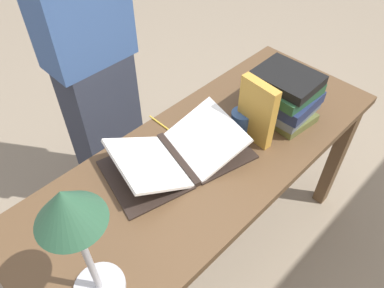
{
  "coord_description": "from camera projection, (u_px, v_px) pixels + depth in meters",
  "views": [
    {
      "loc": [
        0.7,
        0.62,
        1.75
      ],
      "look_at": [
        0.06,
        -0.02,
        0.81
      ],
      "focal_mm": 35.0,
      "sensor_mm": 36.0,
      "label": 1
    }
  ],
  "objects": [
    {
      "name": "ground_plane",
      "position": [
        203.0,
        252.0,
        1.9
      ],
      "size": [
        12.0,
        12.0,
        0.0
      ],
      "primitive_type": "plane",
      "color": "gray"
    },
    {
      "name": "reading_desk",
      "position": [
        207.0,
        173.0,
        1.45
      ],
      "size": [
        1.52,
        0.58,
        0.73
      ],
      "color": "brown",
      "rests_on": "ground_plane"
    },
    {
      "name": "open_book",
      "position": [
        178.0,
        154.0,
        1.33
      ],
      "size": [
        0.57,
        0.4,
        0.11
      ],
      "rotation": [
        0.0,
        0.0,
        -0.24
      ],
      "color": "black",
      "rests_on": "reading_desk"
    },
    {
      "name": "book_stack_tall",
      "position": [
        284.0,
        95.0,
        1.46
      ],
      "size": [
        0.22,
        0.27,
        0.2
      ],
      "color": "brown",
      "rests_on": "reading_desk"
    },
    {
      "name": "book_standing_upright",
      "position": [
        257.0,
        112.0,
        1.34
      ],
      "size": [
        0.05,
        0.16,
        0.26
      ],
      "rotation": [
        0.0,
        0.0,
        -0.09
      ],
      "color": "#BC8933",
      "rests_on": "reading_desk"
    },
    {
      "name": "reading_lamp",
      "position": [
        72.0,
        220.0,
        0.78
      ],
      "size": [
        0.16,
        0.16,
        0.44
      ],
      "color": "#ADADB2",
      "rests_on": "reading_desk"
    },
    {
      "name": "coffee_mug",
      "position": [
        242.0,
        122.0,
        1.43
      ],
      "size": [
        0.09,
        0.1,
        0.09
      ],
      "rotation": [
        0.0,
        0.0,
        2.19
      ],
      "color": "#335184",
      "rests_on": "reading_desk"
    },
    {
      "name": "pencil",
      "position": [
        162.0,
        125.0,
        1.48
      ],
      "size": [
        0.01,
        0.15,
        0.01
      ],
      "rotation": [
        0.0,
        0.0,
        -0.01
      ],
      "color": "gold",
      "rests_on": "reading_desk"
    },
    {
      "name": "person_reader",
      "position": [
        89.0,
        53.0,
        1.56
      ],
      "size": [
        0.36,
        0.21,
        1.81
      ],
      "rotation": [
        0.0,
        0.0,
        3.14
      ],
      "color": "#2D3342",
      "rests_on": "ground_plane"
    }
  ]
}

